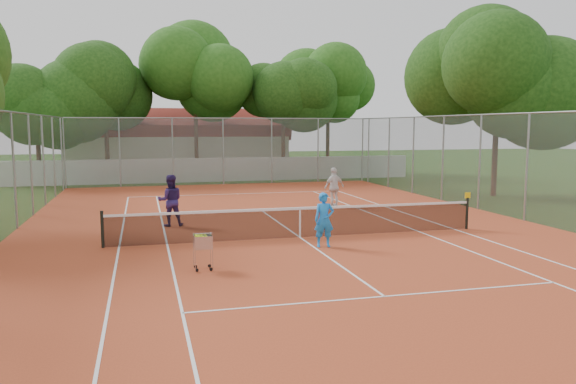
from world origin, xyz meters
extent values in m
plane|color=#1B3A0F|center=(0.00, 0.00, 0.00)|extent=(120.00, 120.00, 0.00)
cube|color=#B04422|center=(0.00, 0.00, 0.01)|extent=(18.00, 34.00, 0.02)
cube|color=white|center=(0.00, 0.00, 0.02)|extent=(10.98, 23.78, 0.01)
cube|color=black|center=(0.00, 0.00, 0.51)|extent=(11.88, 0.10, 0.98)
cube|color=slate|center=(0.00, 0.00, 2.00)|extent=(18.00, 34.00, 4.00)
cube|color=silver|center=(0.00, 19.00, 0.75)|extent=(26.00, 0.30, 1.50)
cube|color=beige|center=(-2.00, 29.00, 2.20)|extent=(16.40, 9.00, 4.40)
cube|color=#15380E|center=(0.00, 22.00, 5.00)|extent=(29.00, 19.00, 10.00)
imported|color=#1A80E5|center=(0.31, -1.48, 0.82)|extent=(0.62, 0.44, 1.59)
imported|color=#2B1B53|center=(-3.85, 3.16, 0.93)|extent=(0.89, 0.70, 1.81)
imported|color=silver|center=(3.32, 6.26, 0.88)|extent=(1.09, 0.71, 1.72)
cube|color=#B5B5BC|center=(-3.39, -3.28, 0.50)|extent=(0.58, 0.58, 0.95)
camera|label=1|loc=(-4.77, -16.78, 3.52)|focal=35.00mm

